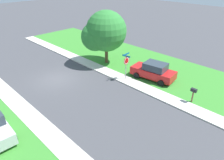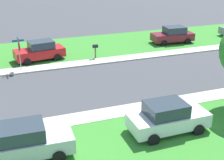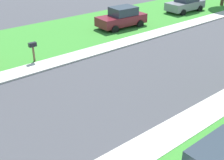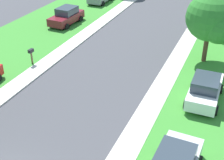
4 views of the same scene
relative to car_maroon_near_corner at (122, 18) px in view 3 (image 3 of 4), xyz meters
The scene contains 6 objects.
sidewalk_east 15.19m from the car_maroon_near_corner, 34.66° to the right, with size 1.40×56.00×0.10m, color beige.
sidewalk_west 9.20m from the car_maroon_near_corner, 70.36° to the right, with size 1.40×56.00×0.10m, color beige.
lawn_west 8.82m from the car_maroon_near_corner, 100.65° to the right, with size 8.00×56.00×0.08m, color #38842D.
car_maroon_near_corner is the anchor object (origin of this frame).
car_grey_across_road 8.63m from the car_maroon_near_corner, 90.40° to the left, with size 2.09×4.32×1.76m.
mailbox 9.41m from the car_maroon_near_corner, 76.69° to the right, with size 0.26×0.49×1.31m.
Camera 3 is at (10.55, 4.58, 7.34)m, focal length 46.68 mm.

